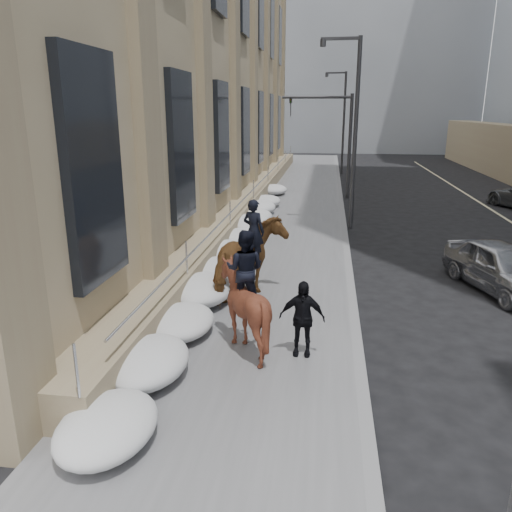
{
  "coord_description": "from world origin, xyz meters",
  "views": [
    {
      "loc": [
        1.83,
        -8.24,
        5.12
      ],
      "look_at": [
        0.17,
        3.27,
        1.7
      ],
      "focal_mm": 35.0,
      "sensor_mm": 36.0,
      "label": 1
    }
  ],
  "objects": [
    {
      "name": "sidewalk",
      "position": [
        0.0,
        10.0,
        0.06
      ],
      "size": [
        5.0,
        80.0,
        0.12
      ],
      "primitive_type": "cube",
      "color": "#5A595C",
      "rests_on": "ground"
    },
    {
      "name": "mounted_horse_left",
      "position": [
        -0.19,
        4.49,
        1.25
      ],
      "size": [
        2.04,
        2.8,
        2.74
      ],
      "rotation": [
        0.0,
        0.0,
        2.76
      ],
      "color": "#553619",
      "rests_on": "sidewalk"
    },
    {
      "name": "curb",
      "position": [
        2.62,
        10.0,
        0.06
      ],
      "size": [
        0.24,
        80.0,
        0.12
      ],
      "primitive_type": "cube",
      "color": "slate",
      "rests_on": "ground"
    },
    {
      "name": "car_silver",
      "position": [
        6.94,
        6.43,
        0.72
      ],
      "size": [
        2.91,
        4.56,
        1.45
      ],
      "primitive_type": "imported",
      "rotation": [
        0.0,
        0.0,
        0.31
      ],
      "color": "#96979D",
      "rests_on": "ground"
    },
    {
      "name": "ground",
      "position": [
        0.0,
        0.0,
        0.0
      ],
      "size": [
        140.0,
        140.0,
        0.0
      ],
      "primitive_type": "plane",
      "color": "black",
      "rests_on": "ground"
    },
    {
      "name": "streetlight_mid",
      "position": [
        2.74,
        14.0,
        4.58
      ],
      "size": [
        1.71,
        0.24,
        8.0
      ],
      "color": "#2D2D30",
      "rests_on": "ground"
    },
    {
      "name": "limestone_building",
      "position": [
        -5.26,
        19.96,
        8.9
      ],
      "size": [
        6.1,
        44.0,
        18.0
      ],
      "color": "#90805E",
      "rests_on": "ground"
    },
    {
      "name": "streetlight_far",
      "position": [
        2.74,
        34.0,
        4.58
      ],
      "size": [
        1.71,
        0.24,
        8.0
      ],
      "color": "#2D2D30",
      "rests_on": "ground"
    },
    {
      "name": "snow_bank",
      "position": [
        -1.42,
        8.11,
        0.47
      ],
      "size": [
        1.7,
        18.1,
        0.76
      ],
      "color": "silver",
      "rests_on": "sidewalk"
    },
    {
      "name": "bg_building_far",
      "position": [
        -6.0,
        72.0,
        10.0
      ],
      "size": [
        24.0,
        12.0,
        20.0
      ],
      "primitive_type": "cube",
      "color": "gray",
      "rests_on": "ground"
    },
    {
      "name": "bg_building_mid",
      "position": [
        4.0,
        60.0,
        14.0
      ],
      "size": [
        30.0,
        12.0,
        28.0
      ],
      "primitive_type": "cube",
      "color": "slate",
      "rests_on": "ground"
    },
    {
      "name": "mounted_horse_right",
      "position": [
        0.15,
        1.52,
        1.19
      ],
      "size": [
        1.71,
        1.88,
        2.61
      ],
      "rotation": [
        0.0,
        0.0,
        3.03
      ],
      "color": "#482114",
      "rests_on": "sidewalk"
    },
    {
      "name": "traffic_signal",
      "position": [
        2.07,
        22.0,
        4.0
      ],
      "size": [
        4.1,
        0.22,
        6.0
      ],
      "color": "#2D2D30",
      "rests_on": "ground"
    },
    {
      "name": "pedestrian",
      "position": [
        1.4,
        1.42,
        0.94
      ],
      "size": [
        0.96,
        0.41,
        1.63
      ],
      "primitive_type": "imported",
      "rotation": [
        0.0,
        0.0,
        -0.01
      ],
      "color": "black",
      "rests_on": "sidewalk"
    }
  ]
}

